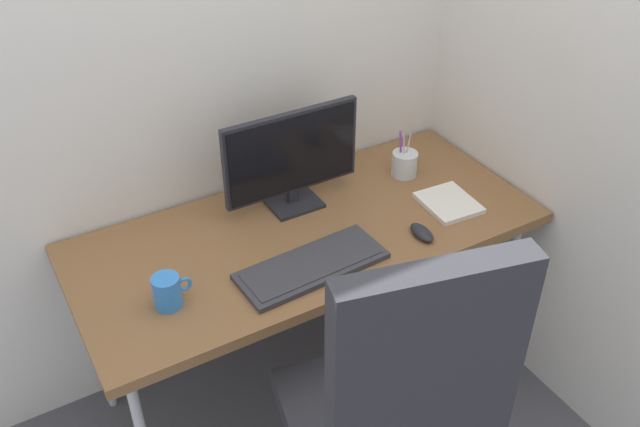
{
  "coord_description": "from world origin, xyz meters",
  "views": [
    {
      "loc": [
        -0.87,
        -1.58,
        2.06
      ],
      "look_at": [
        0.01,
        -0.07,
        0.82
      ],
      "focal_mm": 38.93,
      "sensor_mm": 36.0,
      "label": 1
    }
  ],
  "objects_px": {
    "office_chair": "(394,418)",
    "keyboard": "(312,266)",
    "mouse": "(422,232)",
    "notebook": "(449,203)",
    "monitor": "(292,157)",
    "pen_holder": "(404,164)",
    "coffee_mug": "(168,291)"
  },
  "relations": [
    {
      "from": "office_chair",
      "to": "keyboard",
      "type": "relative_size",
      "value": 2.6
    },
    {
      "from": "mouse",
      "to": "notebook",
      "type": "height_order",
      "value": "mouse"
    },
    {
      "from": "monitor",
      "to": "notebook",
      "type": "xyz_separation_m",
      "value": [
        0.45,
        -0.27,
        -0.18
      ]
    },
    {
      "from": "office_chair",
      "to": "pen_holder",
      "type": "xyz_separation_m",
      "value": [
        0.59,
        0.8,
        0.16
      ]
    },
    {
      "from": "mouse",
      "to": "pen_holder",
      "type": "xyz_separation_m",
      "value": [
        0.17,
        0.33,
        0.03
      ]
    },
    {
      "from": "mouse",
      "to": "coffee_mug",
      "type": "xyz_separation_m",
      "value": [
        -0.81,
        0.1,
        0.03
      ]
    },
    {
      "from": "mouse",
      "to": "monitor",
      "type": "bearing_deg",
      "value": 127.59
    },
    {
      "from": "monitor",
      "to": "notebook",
      "type": "relative_size",
      "value": 2.44
    },
    {
      "from": "keyboard",
      "to": "coffee_mug",
      "type": "height_order",
      "value": "coffee_mug"
    },
    {
      "from": "office_chair",
      "to": "notebook",
      "type": "height_order",
      "value": "office_chair"
    },
    {
      "from": "monitor",
      "to": "keyboard",
      "type": "height_order",
      "value": "monitor"
    },
    {
      "from": "monitor",
      "to": "office_chair",
      "type": "bearing_deg",
      "value": -100.76
    },
    {
      "from": "office_chair",
      "to": "coffee_mug",
      "type": "bearing_deg",
      "value": 123.82
    },
    {
      "from": "keyboard",
      "to": "pen_holder",
      "type": "height_order",
      "value": "pen_holder"
    },
    {
      "from": "pen_holder",
      "to": "notebook",
      "type": "height_order",
      "value": "pen_holder"
    },
    {
      "from": "mouse",
      "to": "coffee_mug",
      "type": "distance_m",
      "value": 0.81
    },
    {
      "from": "office_chair",
      "to": "keyboard",
      "type": "height_order",
      "value": "office_chair"
    },
    {
      "from": "keyboard",
      "to": "coffee_mug",
      "type": "relative_size",
      "value": 4.09
    },
    {
      "from": "office_chair",
      "to": "coffee_mug",
      "type": "height_order",
      "value": "office_chair"
    },
    {
      "from": "mouse",
      "to": "coffee_mug",
      "type": "relative_size",
      "value": 0.92
    },
    {
      "from": "monitor",
      "to": "pen_holder",
      "type": "relative_size",
      "value": 2.74
    },
    {
      "from": "pen_holder",
      "to": "keyboard",
      "type": "bearing_deg",
      "value": -151.93
    },
    {
      "from": "monitor",
      "to": "keyboard",
      "type": "distance_m",
      "value": 0.39
    },
    {
      "from": "monitor",
      "to": "pen_holder",
      "type": "bearing_deg",
      "value": -5.05
    },
    {
      "from": "monitor",
      "to": "keyboard",
      "type": "relative_size",
      "value": 1.03
    },
    {
      "from": "pen_holder",
      "to": "coffee_mug",
      "type": "bearing_deg",
      "value": -166.7
    },
    {
      "from": "monitor",
      "to": "coffee_mug",
      "type": "height_order",
      "value": "monitor"
    },
    {
      "from": "keyboard",
      "to": "office_chair",
      "type": "bearing_deg",
      "value": -95.03
    },
    {
      "from": "keyboard",
      "to": "notebook",
      "type": "distance_m",
      "value": 0.57
    },
    {
      "from": "keyboard",
      "to": "monitor",
      "type": "bearing_deg",
      "value": 70.92
    },
    {
      "from": "mouse",
      "to": "notebook",
      "type": "bearing_deg",
      "value": 28.82
    },
    {
      "from": "mouse",
      "to": "pen_holder",
      "type": "distance_m",
      "value": 0.37
    }
  ]
}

